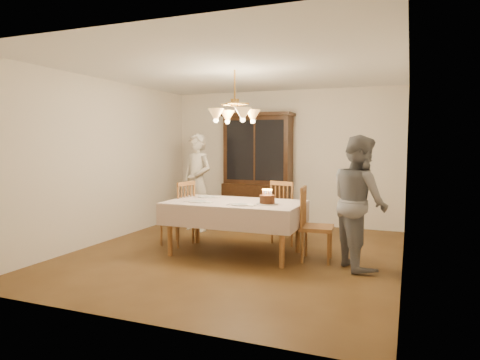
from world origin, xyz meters
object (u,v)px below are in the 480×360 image
at_px(birthday_cake, 267,200).
at_px(dining_table, 235,207).
at_px(china_hutch, 258,171).
at_px(elderly_woman, 197,182).
at_px(chair_far_side, 287,216).

bearing_deg(birthday_cake, dining_table, 169.22).
xyz_separation_m(china_hutch, birthday_cake, (0.96, -2.35, -0.22)).
bearing_deg(dining_table, china_hutch, 101.23).
xyz_separation_m(elderly_woman, birthday_cake, (1.78, -1.38, -0.06)).
bearing_deg(elderly_woman, china_hutch, 69.95).
bearing_deg(chair_far_side, elderly_woman, 168.63).
xyz_separation_m(dining_table, chair_far_side, (0.52, 0.92, -0.24)).
bearing_deg(china_hutch, chair_far_side, -54.10).
relative_size(elderly_woman, birthday_cake, 5.86).
distance_m(dining_table, chair_far_side, 1.08).
relative_size(chair_far_side, elderly_woman, 0.57).
relative_size(chair_far_side, birthday_cake, 3.33).
relative_size(china_hutch, birthday_cake, 7.20).
relative_size(china_hutch, chair_far_side, 2.16).
distance_m(china_hutch, elderly_woman, 1.28).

